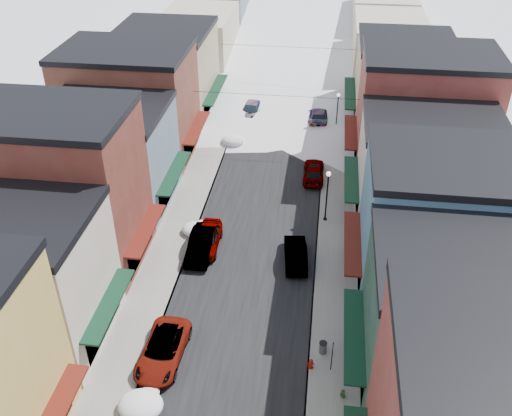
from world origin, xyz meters
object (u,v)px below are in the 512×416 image
(streetlamp_near, at_px, (327,190))
(car_silver_sedan, at_px, (207,238))
(car_white_suv, at_px, (163,350))
(trash_can, at_px, (323,347))
(car_dark_hatch, at_px, (201,244))
(fire_hydrant, at_px, (311,364))
(car_green_sedan, at_px, (296,254))

(streetlamp_near, bearing_deg, car_silver_sedan, -152.24)
(car_silver_sedan, height_order, streetlamp_near, streetlamp_near)
(car_white_suv, distance_m, streetlamp_near, 19.38)
(car_silver_sedan, bearing_deg, trash_can, -47.80)
(car_white_suv, relative_size, trash_can, 6.38)
(trash_can, distance_m, streetlamp_near, 15.15)
(car_dark_hatch, height_order, fire_hydrant, car_dark_hatch)
(car_white_suv, height_order, trash_can, car_white_suv)
(car_white_suv, relative_size, streetlamp_near, 1.17)
(car_green_sedan, xyz_separation_m, trash_can, (2.39, -9.10, -0.19))
(fire_hydrant, relative_size, trash_can, 0.83)
(streetlamp_near, bearing_deg, car_dark_hatch, -149.14)
(car_green_sedan, bearing_deg, car_white_suv, 48.17)
(car_green_sedan, relative_size, fire_hydrant, 6.62)
(car_white_suv, height_order, streetlamp_near, streetlamp_near)
(car_silver_sedan, distance_m, car_dark_hatch, 0.90)
(car_silver_sedan, relative_size, trash_can, 5.63)
(fire_hydrant, bearing_deg, streetlamp_near, 88.56)
(car_white_suv, relative_size, fire_hydrant, 7.65)
(car_white_suv, distance_m, fire_hydrant, 9.27)
(car_white_suv, relative_size, car_dark_hatch, 1.07)
(trash_can, height_order, streetlamp_near, streetlamp_near)
(car_white_suv, bearing_deg, fire_hydrant, 4.12)
(trash_can, bearing_deg, streetlamp_near, 91.09)
(car_silver_sedan, height_order, trash_can, car_silver_sedan)
(car_white_suv, bearing_deg, car_dark_hatch, 91.27)
(car_green_sedan, relative_size, trash_can, 5.53)
(car_dark_hatch, bearing_deg, car_white_suv, -91.18)
(car_dark_hatch, relative_size, streetlamp_near, 1.10)
(car_dark_hatch, distance_m, trash_can, 13.48)
(car_dark_hatch, height_order, trash_can, car_dark_hatch)
(car_white_suv, height_order, fire_hydrant, car_white_suv)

